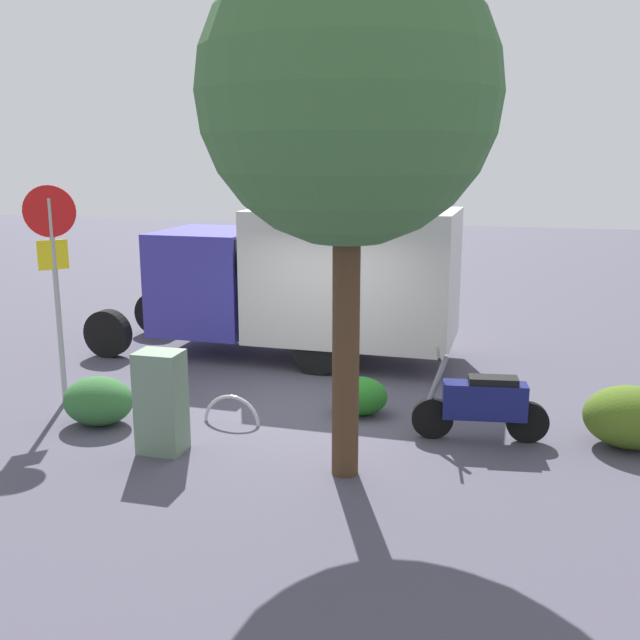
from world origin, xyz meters
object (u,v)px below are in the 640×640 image
object	(u,v)px
box_truck_near	(302,276)
motorcycle	(483,403)
stop_sign	(54,260)
street_tree	(348,96)
utility_cabinet	(161,402)
bike_rack_hoop	(232,423)

from	to	relation	value
box_truck_near	motorcycle	size ratio (longest dim) A/B	3.79
box_truck_near	stop_sign	distance (m)	4.50
motorcycle	street_tree	bearing A→B (deg)	35.96
street_tree	utility_cabinet	size ratio (longest dim) A/B	4.54
street_tree	bike_rack_hoop	distance (m)	4.93
motorcycle	street_tree	distance (m)	4.41
street_tree	stop_sign	bearing A→B (deg)	-17.04
box_truck_near	utility_cabinet	world-z (taller)	box_truck_near
box_truck_near	bike_rack_hoop	bearing A→B (deg)	90.60
street_tree	utility_cabinet	distance (m)	4.43
motorcycle	stop_sign	xyz separation A→B (m)	(6.33, 0.01, 1.70)
motorcycle	utility_cabinet	distance (m)	4.22
box_truck_near	motorcycle	distance (m)	4.93
bike_rack_hoop	street_tree	bearing A→B (deg)	147.39
utility_cabinet	street_tree	bearing A→B (deg)	178.17
utility_cabinet	motorcycle	bearing A→B (deg)	-160.74
box_truck_near	stop_sign	size ratio (longest dim) A/B	2.07
stop_sign	street_tree	xyz separation A→B (m)	(-4.77, 1.46, 2.15)
utility_cabinet	bike_rack_hoop	xyz separation A→B (m)	(-0.50, -1.15, -0.67)
motorcycle	street_tree	world-z (taller)	street_tree
street_tree	utility_cabinet	bearing A→B (deg)	-1.83
box_truck_near	utility_cabinet	bearing A→B (deg)	84.79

